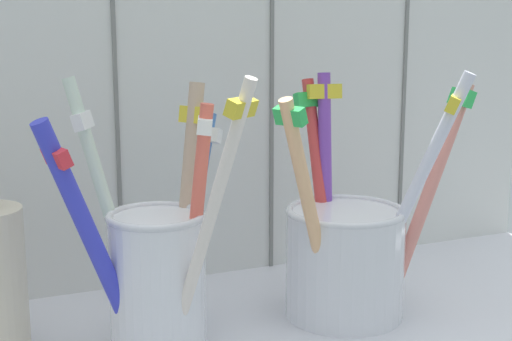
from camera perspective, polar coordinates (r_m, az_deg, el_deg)
counter_slab at (r=54.09cm, az=-0.33°, el=-12.50°), size 64.00×22.00×2.00cm
tile_wall_back at (r=60.55cm, az=-4.86°, el=11.04°), size 64.00×2.20×45.00cm
toothbrush_cup_left at (r=49.00cm, az=-7.33°, el=-7.01°), size 13.77×13.25×17.92cm
toothbrush_cup_right at (r=54.32cm, az=6.79°, el=-6.05°), size 16.02×11.77×17.61cm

